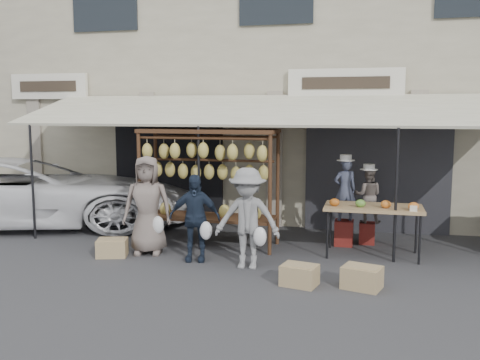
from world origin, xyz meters
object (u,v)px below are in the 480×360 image
object	(u,v)px
banana_rack	(208,165)
van	(15,175)
crate_far	(112,248)
crate_near_a	(299,275)
vendor_left	(345,190)
customer_right	(247,218)
crate_near_b	(362,277)
produce_table	(373,208)
vendor_right	(368,195)
customer_left	(147,205)
customer_mid	(195,218)

from	to	relation	value
banana_rack	van	xyz separation A→B (m)	(-4.69, 0.66, -0.42)
crate_far	van	size ratio (longest dim) A/B	0.09
crate_near_a	vendor_left	bearing A→B (deg)	78.58
customer_right	crate_near_b	distance (m)	2.06
vendor_left	customer_right	distance (m)	2.40
produce_table	customer_right	distance (m)	2.34
vendor_right	crate_near_a	distance (m)	3.06
vendor_left	customer_right	world-z (taller)	vendor_left
vendor_left	vendor_right	bearing A→B (deg)	-170.27
banana_rack	van	size ratio (longest dim) A/B	0.47
customer_left	crate_far	world-z (taller)	customer_left
banana_rack	crate_near_a	world-z (taller)	banana_rack
crate_near_b	produce_table	bearing A→B (deg)	85.52
produce_table	vendor_right	bearing A→B (deg)	96.26
vendor_right	banana_rack	bearing A→B (deg)	18.88
crate_near_a	produce_table	bearing A→B (deg)	61.14
banana_rack	vendor_left	size ratio (longest dim) A/B	2.19
vendor_right	crate_near_b	xyz separation A→B (m)	(-0.04, -2.72, -0.79)
banana_rack	van	world-z (taller)	van
crate_near_a	van	world-z (taller)	van
banana_rack	customer_right	bearing A→B (deg)	-49.40
customer_left	customer_mid	distance (m)	1.01
vendor_left	customer_left	world-z (taller)	customer_left
customer_mid	crate_near_b	bearing A→B (deg)	-25.27
crate_near_b	crate_far	distance (m)	4.41
banana_rack	crate_near_b	bearing A→B (deg)	-32.00
produce_table	crate_near_b	size ratio (longest dim) A/B	3.15
produce_table	customer_right	size ratio (longest dim) A/B	1.02
customer_right	customer_left	bearing A→B (deg)	165.24
customer_left	van	world-z (taller)	van
crate_near_a	van	xyz separation A→B (m)	(-6.69, 2.55, 1.00)
banana_rack	van	distance (m)	4.76
banana_rack	vendor_left	world-z (taller)	banana_rack
customer_left	customer_mid	bearing A→B (deg)	-25.42
produce_table	customer_mid	bearing A→B (deg)	-161.28
customer_mid	customer_right	distance (m)	1.01
banana_rack	crate_near_a	distance (m)	3.09
customer_right	crate_near_a	size ratio (longest dim) A/B	3.25
produce_table	vendor_right	distance (m)	0.91
banana_rack	customer_mid	world-z (taller)	banana_rack
crate_near_b	crate_far	size ratio (longest dim) A/B	1.04
customer_left	customer_right	bearing A→B (deg)	-24.72
vendor_right	customer_mid	size ratio (longest dim) A/B	0.71
vendor_right	van	bearing A→B (deg)	3.63
produce_table	crate_near_b	distance (m)	1.95
banana_rack	crate_near_b	size ratio (longest dim) A/B	4.82
banana_rack	customer_right	size ratio (longest dim) A/B	1.56
customer_left	vendor_right	bearing A→B (deg)	11.55
produce_table	crate_near_a	world-z (taller)	produce_table
customer_right	crate_far	world-z (taller)	customer_right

